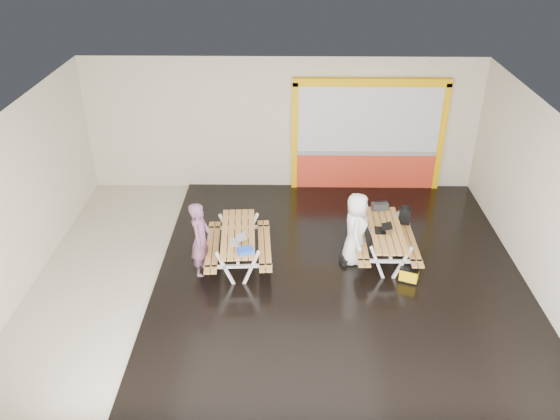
{
  "coord_description": "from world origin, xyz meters",
  "views": [
    {
      "loc": [
        0.17,
        -9.68,
        6.92
      ],
      "look_at": [
        0.0,
        0.9,
        1.0
      ],
      "focal_mm": 36.4,
      "sensor_mm": 36.0,
      "label": 1
    }
  ],
  "objects_px": {
    "blue_pouch": "(246,251)",
    "dark_case": "(349,260)",
    "laptop_left": "(237,240)",
    "laptop_right": "(383,229)",
    "toolbox": "(380,206)",
    "person_right": "(356,229)",
    "backpack": "(405,215)",
    "picnic_table_right": "(385,236)",
    "picnic_table_left": "(238,240)",
    "fluke_bag": "(409,275)",
    "person_left": "(201,240)"
  },
  "relations": [
    {
      "from": "laptop_right",
      "to": "toolbox",
      "type": "bearing_deg",
      "value": 85.77
    },
    {
      "from": "picnic_table_right",
      "to": "backpack",
      "type": "relative_size",
      "value": 4.6
    },
    {
      "from": "picnic_table_right",
      "to": "laptop_left",
      "type": "xyz_separation_m",
      "value": [
        -3.08,
        -0.59,
        0.24
      ]
    },
    {
      "from": "picnic_table_right",
      "to": "blue_pouch",
      "type": "bearing_deg",
      "value": -161.39
    },
    {
      "from": "picnic_table_left",
      "to": "picnic_table_right",
      "type": "relative_size",
      "value": 1.07
    },
    {
      "from": "person_left",
      "to": "blue_pouch",
      "type": "bearing_deg",
      "value": -103.89
    },
    {
      "from": "picnic_table_right",
      "to": "person_right",
      "type": "bearing_deg",
      "value": -172.43
    },
    {
      "from": "toolbox",
      "to": "blue_pouch",
      "type": "bearing_deg",
      "value": -147.56
    },
    {
      "from": "person_right",
      "to": "toolbox",
      "type": "bearing_deg",
      "value": -27.03
    },
    {
      "from": "laptop_right",
      "to": "fluke_bag",
      "type": "distance_m",
      "value": 1.09
    },
    {
      "from": "blue_pouch",
      "to": "backpack",
      "type": "bearing_deg",
      "value": 26.26
    },
    {
      "from": "laptop_left",
      "to": "toolbox",
      "type": "bearing_deg",
      "value": 25.27
    },
    {
      "from": "picnic_table_left",
      "to": "toolbox",
      "type": "bearing_deg",
      "value": 19.32
    },
    {
      "from": "person_left",
      "to": "picnic_table_right",
      "type": "bearing_deg",
      "value": -72.39
    },
    {
      "from": "laptop_left",
      "to": "person_left",
      "type": "bearing_deg",
      "value": 178.67
    },
    {
      "from": "picnic_table_left",
      "to": "picnic_table_right",
      "type": "height_order",
      "value": "picnic_table_left"
    },
    {
      "from": "picnic_table_left",
      "to": "laptop_right",
      "type": "relative_size",
      "value": 5.68
    },
    {
      "from": "dark_case",
      "to": "blue_pouch",
      "type": "bearing_deg",
      "value": -160.0
    },
    {
      "from": "picnic_table_left",
      "to": "backpack",
      "type": "xyz_separation_m",
      "value": [
        3.61,
        0.94,
        0.1
      ]
    },
    {
      "from": "laptop_left",
      "to": "laptop_right",
      "type": "height_order",
      "value": "laptop_left"
    },
    {
      "from": "dark_case",
      "to": "person_left",
      "type": "bearing_deg",
      "value": -172.98
    },
    {
      "from": "person_left",
      "to": "dark_case",
      "type": "bearing_deg",
      "value": -73.95
    },
    {
      "from": "laptop_left",
      "to": "fluke_bag",
      "type": "relative_size",
      "value": 0.88
    },
    {
      "from": "picnic_table_left",
      "to": "person_right",
      "type": "height_order",
      "value": "person_right"
    },
    {
      "from": "person_left",
      "to": "toolbox",
      "type": "distance_m",
      "value": 4.06
    },
    {
      "from": "picnic_table_right",
      "to": "laptop_left",
      "type": "relative_size",
      "value": 4.98
    },
    {
      "from": "picnic_table_left",
      "to": "fluke_bag",
      "type": "distance_m",
      "value": 3.56
    },
    {
      "from": "laptop_left",
      "to": "fluke_bag",
      "type": "distance_m",
      "value": 3.53
    },
    {
      "from": "blue_pouch",
      "to": "fluke_bag",
      "type": "xyz_separation_m",
      "value": [
        3.27,
        0.13,
        -0.63
      ]
    },
    {
      "from": "dark_case",
      "to": "backpack",
      "type": "bearing_deg",
      "value": 35.24
    },
    {
      "from": "toolbox",
      "to": "person_left",
      "type": "bearing_deg",
      "value": -159.43
    },
    {
      "from": "person_right",
      "to": "laptop_left",
      "type": "height_order",
      "value": "person_right"
    },
    {
      "from": "person_left",
      "to": "backpack",
      "type": "xyz_separation_m",
      "value": [
        4.34,
        1.28,
        -0.12
      ]
    },
    {
      "from": "blue_pouch",
      "to": "backpack",
      "type": "relative_size",
      "value": 0.73
    },
    {
      "from": "laptop_right",
      "to": "backpack",
      "type": "distance_m",
      "value": 1.0
    },
    {
      "from": "laptop_left",
      "to": "blue_pouch",
      "type": "xyz_separation_m",
      "value": [
        0.19,
        -0.38,
        -0.0
      ]
    },
    {
      "from": "blue_pouch",
      "to": "dark_case",
      "type": "height_order",
      "value": "blue_pouch"
    },
    {
      "from": "backpack",
      "to": "dark_case",
      "type": "relative_size",
      "value": 1.24
    },
    {
      "from": "person_right",
      "to": "backpack",
      "type": "relative_size",
      "value": 3.89
    },
    {
      "from": "picnic_table_right",
      "to": "fluke_bag",
      "type": "height_order",
      "value": "picnic_table_right"
    },
    {
      "from": "fluke_bag",
      "to": "toolbox",
      "type": "bearing_deg",
      "value": 103.63
    },
    {
      "from": "picnic_table_left",
      "to": "laptop_left",
      "type": "xyz_separation_m",
      "value": [
        0.02,
        -0.37,
        0.23
      ]
    },
    {
      "from": "laptop_right",
      "to": "backpack",
      "type": "relative_size",
      "value": 0.86
    },
    {
      "from": "picnic_table_left",
      "to": "laptop_left",
      "type": "distance_m",
      "value": 0.43
    },
    {
      "from": "person_left",
      "to": "laptop_left",
      "type": "xyz_separation_m",
      "value": [
        0.74,
        -0.02,
        0.01
      ]
    },
    {
      "from": "picnic_table_right",
      "to": "backpack",
      "type": "distance_m",
      "value": 0.89
    },
    {
      "from": "dark_case",
      "to": "person_right",
      "type": "bearing_deg",
      "value": 43.15
    },
    {
      "from": "backpack",
      "to": "dark_case",
      "type": "distance_m",
      "value": 1.68
    },
    {
      "from": "laptop_left",
      "to": "dark_case",
      "type": "height_order",
      "value": "laptop_left"
    },
    {
      "from": "person_left",
      "to": "laptop_right",
      "type": "height_order",
      "value": "person_left"
    }
  ]
}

